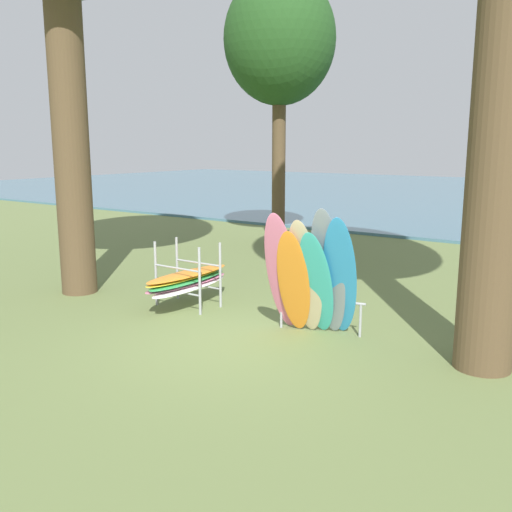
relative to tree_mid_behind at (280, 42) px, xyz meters
name	(u,v)px	position (x,y,z in m)	size (l,w,h in m)	color
ground_plane	(238,341)	(4.26, -7.86, -6.00)	(80.00, 80.00, 0.00)	olive
tree_mid_behind	(280,42)	(0.00, 0.00, 0.00)	(3.28, 3.28, 7.95)	brown
leaning_board_pile	(311,278)	(5.13, -7.05, -5.02)	(1.65, 1.38, 2.15)	pink
board_storage_rack	(188,280)	(2.30, -6.80, -5.48)	(1.15, 2.13, 1.25)	#9EA0A5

